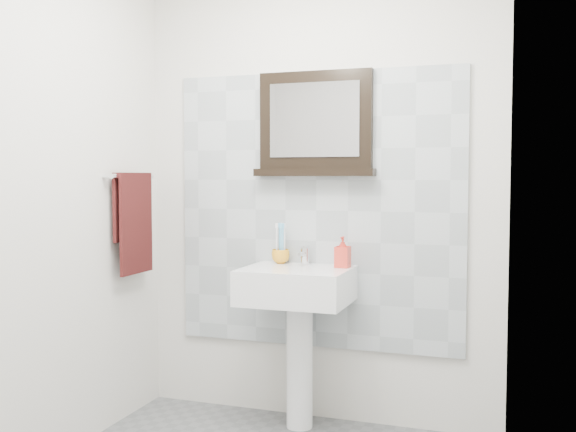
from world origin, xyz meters
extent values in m
cube|color=silver|center=(0.00, 1.10, 1.25)|extent=(2.00, 0.01, 2.50)
cube|color=silver|center=(0.00, -1.10, 1.25)|extent=(2.00, 0.01, 2.50)
cube|color=silver|center=(-1.00, 0.00, 1.25)|extent=(0.01, 2.20, 2.50)
cube|color=silver|center=(1.00, 0.00, 1.25)|extent=(0.01, 2.20, 2.50)
cube|color=#A2ACB0|center=(0.00, 1.09, 1.15)|extent=(1.60, 0.02, 1.50)
cylinder|color=white|center=(-0.04, 0.92, 0.34)|extent=(0.14, 0.14, 0.68)
cube|color=white|center=(-0.04, 0.86, 0.77)|extent=(0.55, 0.44, 0.18)
cylinder|color=silver|center=(-0.04, 0.84, 0.85)|extent=(0.32, 0.32, 0.02)
cylinder|color=#4C4C4F|center=(-0.04, 0.84, 0.86)|extent=(0.04, 0.04, 0.00)
cylinder|color=silver|center=(-0.04, 1.01, 0.91)|extent=(0.04, 0.04, 0.09)
cylinder|color=silver|center=(-0.04, 0.96, 0.93)|extent=(0.02, 0.10, 0.02)
cube|color=silver|center=(-0.04, 1.02, 0.96)|extent=(0.02, 0.07, 0.01)
imported|color=orange|center=(-0.18, 1.02, 0.90)|extent=(0.12, 0.12, 0.08)
cylinder|color=white|center=(-0.20, 1.01, 0.97)|extent=(0.01, 0.01, 0.19)
cube|color=white|center=(-0.20, 1.01, 1.07)|extent=(0.01, 0.01, 0.03)
cylinder|color=#62B5E2|center=(-0.17, 1.01, 0.97)|extent=(0.01, 0.01, 0.19)
cube|color=#62B5E2|center=(-0.17, 1.01, 1.07)|extent=(0.01, 0.01, 0.03)
cylinder|color=white|center=(-0.18, 1.04, 0.97)|extent=(0.01, 0.01, 0.19)
cube|color=white|center=(-0.18, 1.04, 1.07)|extent=(0.01, 0.01, 0.03)
cylinder|color=#62B5E2|center=(-0.19, 1.03, 0.97)|extent=(0.01, 0.01, 0.19)
cube|color=#62B5E2|center=(-0.19, 1.03, 1.07)|extent=(0.01, 0.01, 0.03)
cylinder|color=white|center=(-0.16, 1.03, 0.97)|extent=(0.01, 0.01, 0.19)
cube|color=white|center=(-0.16, 1.03, 1.07)|extent=(0.01, 0.01, 0.03)
cylinder|color=#62B5E2|center=(-0.18, 1.00, 0.97)|extent=(0.01, 0.01, 0.19)
cube|color=#62B5E2|center=(-0.18, 1.00, 1.07)|extent=(0.01, 0.01, 0.03)
imported|color=red|center=(0.18, 0.97, 0.94)|extent=(0.08, 0.08, 0.16)
cube|color=black|center=(0.00, 1.07, 1.64)|extent=(0.62, 0.06, 0.52)
cube|color=#99999E|center=(0.00, 1.03, 1.64)|extent=(0.50, 0.01, 0.40)
cube|color=black|center=(0.00, 1.04, 1.36)|extent=(0.66, 0.11, 0.04)
cylinder|color=silver|center=(-0.94, 0.75, 1.34)|extent=(0.03, 0.40, 0.03)
cylinder|color=silver|center=(-0.97, 0.56, 1.34)|extent=(0.05, 0.02, 0.02)
cylinder|color=silver|center=(-0.97, 0.94, 1.34)|extent=(0.05, 0.02, 0.02)
cube|color=black|center=(-0.93, 0.75, 1.07)|extent=(0.02, 0.30, 0.52)
cube|color=black|center=(-0.96, 0.75, 1.16)|extent=(0.02, 0.30, 0.34)
cube|color=black|center=(-0.94, 0.75, 1.34)|extent=(0.06, 0.30, 0.03)
camera|label=1|loc=(1.06, -2.42, 1.34)|focal=42.00mm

